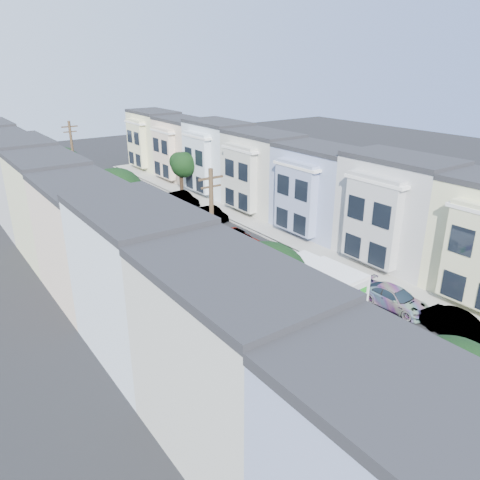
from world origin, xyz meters
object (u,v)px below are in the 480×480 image
at_px(tree_a, 448,400).
at_px(tree_e, 62,168).
at_px(parked_left_c, 247,319).
at_px(parked_left_d, 158,255).
at_px(parked_left_b, 358,398).
at_px(parked_right_b, 395,298).
at_px(tree_b, 265,287).
at_px(tree_far_r, 183,165).
at_px(tree_d, 116,196).
at_px(parked_right_d, 183,199).
at_px(parked_right_c, 213,214).
at_px(parked_right_a, 461,328).
at_px(tree_c, 179,235).
at_px(utility_pole_near, 213,251).
at_px(lead_sedan, 239,240).
at_px(utility_pole_far, 75,171).
at_px(fedex_truck, 324,282).

distance_m(tree_a, tree_e, 46.47).
distance_m(parked_left_c, parked_left_d, 12.38).
bearing_deg(parked_left_b, parked_right_b, 24.61).
xyz_separation_m(tree_b, tree_far_r, (13.20, 32.40, -1.00)).
height_order(tree_d, parked_right_d, tree_d).
height_order(tree_d, tree_e, tree_d).
xyz_separation_m(parked_left_b, parked_right_c, (9.80, 28.25, -0.11)).
relative_size(parked_right_a, parked_right_b, 0.98).
xyz_separation_m(tree_c, parked_right_a, (11.20, -14.16, -4.14)).
relative_size(parked_left_d, parked_right_a, 0.97).
height_order(tree_c, tree_e, tree_c).
height_order(parked_right_c, parked_right_d, parked_right_d).
bearing_deg(tree_far_r, utility_pole_near, -115.76).
height_order(tree_e, lead_sedan, tree_e).
bearing_deg(utility_pole_near, parked_left_d, 82.58).
relative_size(parked_right_a, parked_right_d, 1.02).
xyz_separation_m(tree_a, parked_right_b, (11.20, 10.12, -3.96)).
bearing_deg(lead_sedan, tree_a, -106.20).
relative_size(tree_d, parked_left_c, 1.68).
relative_size(tree_a, utility_pole_far, 0.69).
distance_m(fedex_truck, lead_sedan, 11.77).
relative_size(tree_c, parked_right_d, 1.54).
distance_m(tree_c, fedex_truck, 10.35).
relative_size(tree_d, parked_left_b, 1.45).
xyz_separation_m(utility_pole_near, lead_sedan, (8.88, 9.70, -4.41)).
bearing_deg(tree_a, parked_right_d, 74.16).
bearing_deg(tree_a, parked_right_c, 71.30).
bearing_deg(tree_c, tree_e, 90.00).
xyz_separation_m(fedex_truck, parked_right_c, (3.52, 19.63, -0.96)).
bearing_deg(tree_e, parked_left_b, -88.07).
distance_m(tree_e, tree_far_r, 13.72).
distance_m(parked_right_c, parked_right_d, 6.39).
distance_m(lead_sedan, parked_right_c, 8.29).
bearing_deg(parked_left_d, parked_right_a, -60.62).
distance_m(tree_b, parked_left_d, 16.39).
distance_m(fedex_truck, parked_right_a, 8.83).
xyz_separation_m(tree_d, utility_pole_near, (0.00, -15.04, 0.11)).
bearing_deg(fedex_truck, parked_left_b, -128.07).
relative_size(tree_c, parked_left_d, 1.56).
height_order(parked_left_d, parked_right_d, parked_right_d).
bearing_deg(tree_c, tree_b, -89.99).
relative_size(parked_left_d, parked_right_b, 0.95).
height_order(lead_sedan, parked_left_c, lead_sedan).
xyz_separation_m(tree_d, fedex_truck, (7.68, -17.03, -3.43)).
relative_size(tree_a, lead_sedan, 1.30).
distance_m(tree_b, tree_far_r, 35.00).
distance_m(tree_a, lead_sedan, 26.94).
relative_size(parked_left_c, parked_right_b, 0.94).
height_order(parked_left_c, parked_right_c, parked_left_c).
height_order(tree_d, parked_right_c, tree_d).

